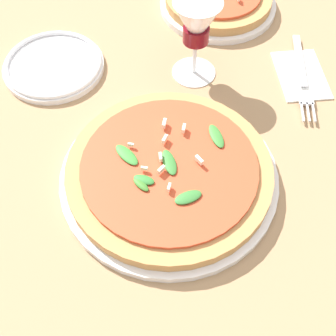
{
  "coord_description": "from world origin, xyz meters",
  "views": [
    {
      "loc": [
        0.39,
        -0.0,
        0.57
      ],
      "look_at": [
        0.01,
        -0.0,
        0.03
      ],
      "focal_mm": 50.0,
      "sensor_mm": 36.0,
      "label": 1
    }
  ],
  "objects": [
    {
      "name": "pizza_arugula_main",
      "position": [
        0.01,
        -0.0,
        0.02
      ],
      "size": [
        0.31,
        0.31,
        0.05
      ],
      "color": "white",
      "rests_on": "ground_plane"
    },
    {
      "name": "fork",
      "position": [
        -0.2,
        0.23,
        0.01
      ],
      "size": [
        0.21,
        0.03,
        0.0
      ],
      "rotation": [
        0.0,
        0.0,
        -0.05
      ],
      "color": "silver",
      "rests_on": "ground_plane"
    },
    {
      "name": "ground_plane",
      "position": [
        0.0,
        0.0,
        0.0
      ],
      "size": [
        6.0,
        6.0,
        0.0
      ],
      "primitive_type": "plane",
      "color": "#9E7A56"
    },
    {
      "name": "wine_glass",
      "position": [
        -0.21,
        0.04,
        0.1
      ],
      "size": [
        0.08,
        0.08,
        0.14
      ],
      "color": "white",
      "rests_on": "ground_plane"
    },
    {
      "name": "pizza_personal_side",
      "position": [
        -0.4,
        0.09,
        0.02
      ],
      "size": [
        0.22,
        0.22,
        0.05
      ],
      "color": "white",
      "rests_on": "ground_plane"
    },
    {
      "name": "side_plate_white",
      "position": [
        -0.22,
        -0.2,
        0.01
      ],
      "size": [
        0.17,
        0.17,
        0.02
      ],
      "color": "white",
      "rests_on": "ground_plane"
    },
    {
      "name": "napkin",
      "position": [
        -0.21,
        0.23,
        0.0
      ],
      "size": [
        0.13,
        0.09,
        0.01
      ],
      "rotation": [
        0.0,
        0.0,
        0.11
      ],
      "color": "white",
      "rests_on": "ground_plane"
    }
  ]
}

